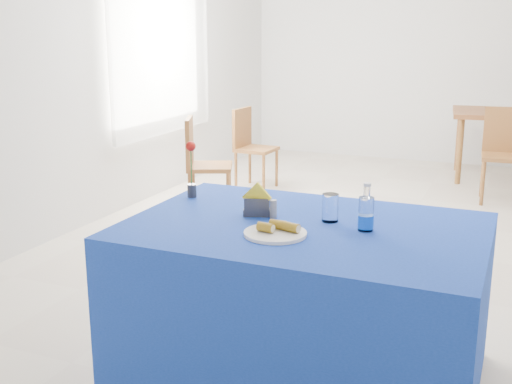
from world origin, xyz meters
TOP-DOWN VIEW (x-y plane):
  - floor at (0.00, 0.00)m, footprint 7.00×7.00m
  - room_shell at (0.00, 0.00)m, footprint 7.00×7.00m
  - window_pane at (-2.47, 0.80)m, footprint 0.04×1.50m
  - curtain at (-2.40, 0.80)m, footprint 0.04×1.75m
  - plate at (-0.08, -2.19)m, footprint 0.27×0.27m
  - drinking_glass at (0.08, -1.90)m, footprint 0.08×0.08m
  - salt_shaker at (-0.19, -1.94)m, footprint 0.03×0.03m
  - pepper_shaker at (-0.27, -1.93)m, footprint 0.03×0.03m
  - blue_table at (-0.01, -1.99)m, footprint 1.60×1.10m
  - water_bottle at (0.26, -1.97)m, footprint 0.07×0.07m
  - napkin_holder at (-0.27, -1.95)m, footprint 0.15×0.09m
  - rose_vase at (-0.72, -1.76)m, footprint 0.05×0.05m
  - chair_bg_left at (0.70, 1.84)m, footprint 0.43×0.43m
  - chair_win_a at (-1.76, 0.30)m, footprint 0.51×0.51m
  - chair_win_b at (-1.75, 1.38)m, footprint 0.39×0.39m
  - banana_pieces at (-0.07, -2.17)m, footprint 0.18×0.11m

SIDE VIEW (x-z plane):
  - floor at x=0.00m, z-range 0.00..0.00m
  - blue_table at x=-0.01m, z-range 0.00..0.76m
  - chair_win_b at x=-1.75m, z-range 0.06..0.89m
  - chair_win_a at x=-1.76m, z-range 0.07..0.94m
  - chair_bg_left at x=0.70m, z-range 0.07..0.96m
  - plate at x=-0.08m, z-range 0.76..0.77m
  - banana_pieces at x=-0.07m, z-range 0.77..0.82m
  - salt_shaker at x=-0.19m, z-range 0.76..0.84m
  - pepper_shaker at x=-0.27m, z-range 0.76..0.84m
  - napkin_holder at x=-0.27m, z-range 0.73..0.89m
  - drinking_glass at x=0.08m, z-range 0.76..0.89m
  - water_bottle at x=0.26m, z-range 0.72..0.94m
  - rose_vase at x=-0.72m, z-range 0.76..1.06m
  - window_pane at x=-2.47m, z-range 0.75..2.35m
  - curtain at x=-2.40m, z-range 0.62..2.48m
  - room_shell at x=0.00m, z-range -1.75..5.25m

